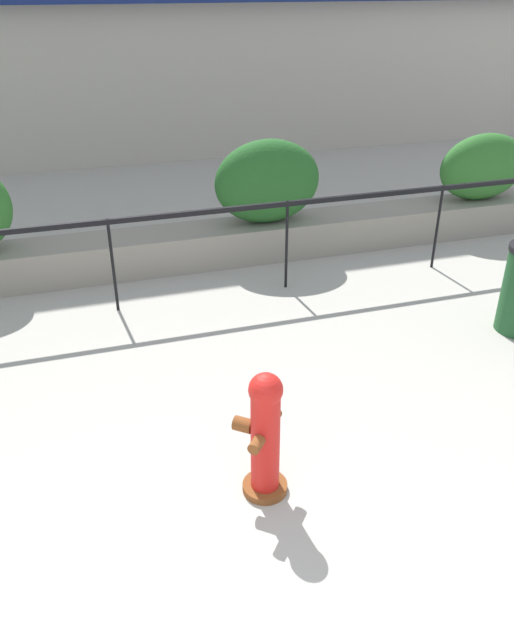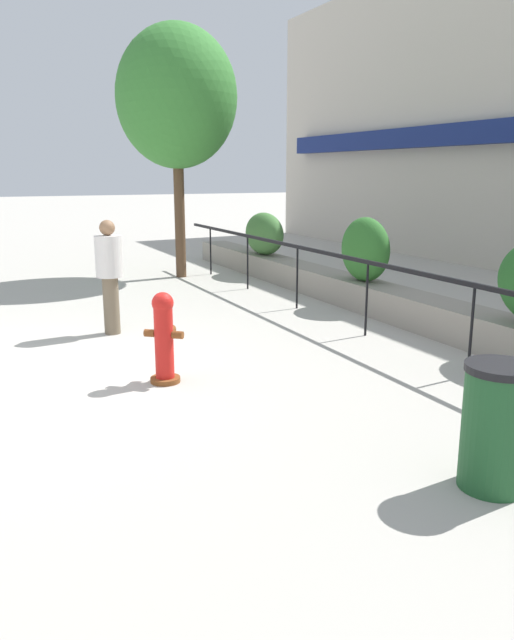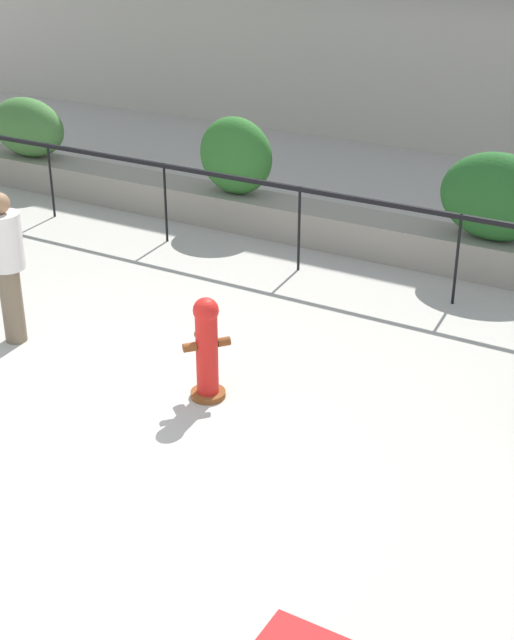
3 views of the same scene
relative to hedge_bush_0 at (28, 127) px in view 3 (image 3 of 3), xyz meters
name	(u,v)px [view 3 (image 3 of 3)]	position (x,y,z in m)	size (l,w,h in m)	color
ground_plane	(46,448)	(5.74, -6.00, -0.99)	(120.00, 120.00, 0.00)	#B2ADA3
planter_wall_low	(335,228)	(5.74, 0.00, -0.74)	(18.00, 0.70, 0.50)	gray
fence_railing_segment	(300,197)	(5.74, -1.10, 0.02)	(15.00, 0.05, 1.15)	black
hedge_bush_0	(28,127)	(0.00, 0.00, 0.00)	(1.47, 0.70, 0.99)	#427538
hedge_bush_1	(236,156)	(4.10, 0.00, 0.08)	(1.18, 0.65, 1.14)	#2D6B28
hedge_bush_2	(497,197)	(7.99, 0.00, 0.08)	(1.48, 0.70, 1.15)	#235B23
fire_hydrant	(207,347)	(6.51, -4.48, -0.44)	(0.50, 0.50, 1.08)	brown
pedestrian	(6,259)	(3.97, -4.53, -0.01)	(0.47, 0.47, 1.73)	brown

